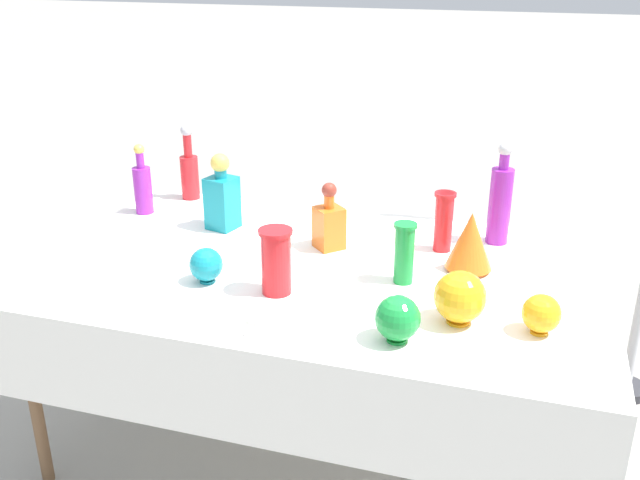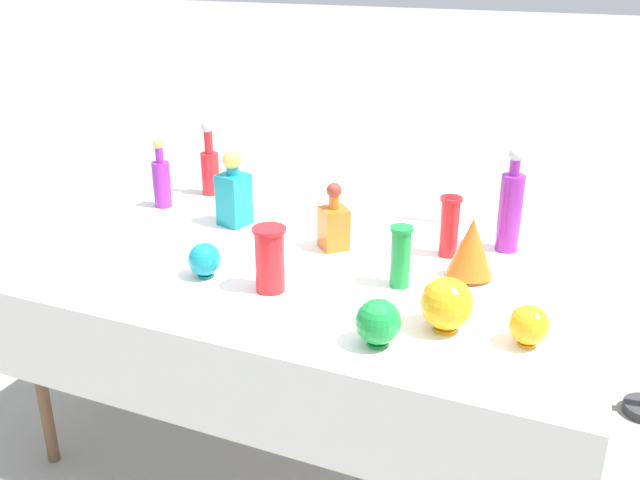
{
  "view_description": "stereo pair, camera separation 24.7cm",
  "coord_description": "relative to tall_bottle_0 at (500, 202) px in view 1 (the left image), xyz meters",
  "views": [
    {
      "loc": [
        0.67,
        -2.19,
        1.81
      ],
      "look_at": [
        0.0,
        0.0,
        0.86
      ],
      "focal_mm": 40.0,
      "sensor_mm": 36.0,
      "label": 1
    },
    {
      "loc": [
        0.9,
        -2.1,
        1.81
      ],
      "look_at": [
        0.0,
        0.0,
        0.86
      ],
      "focal_mm": 40.0,
      "sensor_mm": 36.0,
      "label": 2
    }
  ],
  "objects": [
    {
      "name": "slender_vase_0",
      "position": [
        -0.65,
        -0.64,
        -0.05
      ],
      "size": [
        0.11,
        0.11,
        0.22
      ],
      "color": "red",
      "rests_on": "display_table"
    },
    {
      "name": "round_bowl_2",
      "position": [
        -0.06,
        -0.67,
        -0.08
      ],
      "size": [
        0.16,
        0.16,
        0.16
      ],
      "color": "orange",
      "rests_on": "display_table"
    },
    {
      "name": "tall_bottle_2",
      "position": [
        -1.45,
        -0.1,
        -0.05
      ],
      "size": [
        0.07,
        0.07,
        0.3
      ],
      "color": "purple",
      "rests_on": "display_table"
    },
    {
      "name": "fluted_vase_0",
      "position": [
        -0.08,
        -0.29,
        -0.05
      ],
      "size": [
        0.16,
        0.16,
        0.21
      ],
      "color": "orange",
      "rests_on": "display_table"
    },
    {
      "name": "ground_plane",
      "position": [
        -0.58,
        -0.41,
        -0.92
      ],
      "size": [
        40.0,
        40.0,
        0.0
      ],
      "primitive_type": "plane",
      "color": "gray"
    },
    {
      "name": "slender_vase_2",
      "position": [
        -0.19,
        -0.14,
        -0.04
      ],
      "size": [
        0.08,
        0.08,
        0.22
      ],
      "color": "red",
      "rests_on": "display_table"
    },
    {
      "name": "slender_vase_1",
      "position": [
        -0.27,
        -0.45,
        -0.05
      ],
      "size": [
        0.08,
        0.08,
        0.21
      ],
      "color": "#198C38",
      "rests_on": "display_table"
    },
    {
      "name": "tall_bottle_0",
      "position": [
        0.0,
        0.0,
        0.0
      ],
      "size": [
        0.08,
        0.08,
        0.39
      ],
      "color": "purple",
      "rests_on": "display_table"
    },
    {
      "name": "round_bowl_0",
      "position": [
        0.17,
        -0.67,
        -0.1
      ],
      "size": [
        0.11,
        0.11,
        0.12
      ],
      "color": "orange",
      "rests_on": "display_table"
    },
    {
      "name": "price_tag_left",
      "position": [
        -0.62,
        -0.94,
        -0.14
      ],
      "size": [
        0.05,
        0.02,
        0.05
      ],
      "primitive_type": "cube",
      "rotation": [
        -0.21,
        0.0,
        -0.17
      ],
      "color": "white",
      "rests_on": "display_table"
    },
    {
      "name": "square_decanter_0",
      "position": [
        -0.6,
        -0.24,
        -0.06
      ],
      "size": [
        0.13,
        0.13,
        0.25
      ],
      "color": "orange",
      "rests_on": "display_table"
    },
    {
      "name": "round_bowl_1",
      "position": [
        -0.9,
        -0.64,
        -0.1
      ],
      "size": [
        0.11,
        0.11,
        0.12
      ],
      "color": "teal",
      "rests_on": "display_table"
    },
    {
      "name": "square_decanter_1",
      "position": [
        -1.06,
        -0.17,
        -0.03
      ],
      "size": [
        0.13,
        0.13,
        0.31
      ],
      "color": "teal",
      "rests_on": "display_table"
    },
    {
      "name": "tall_bottle_1",
      "position": [
        -1.34,
        0.12,
        -0.03
      ],
      "size": [
        0.08,
        0.08,
        0.33
      ],
      "color": "red",
      "rests_on": "display_table"
    },
    {
      "name": "display_table",
      "position": [
        -0.58,
        -0.45,
        -0.21
      ],
      "size": [
        1.97,
        1.2,
        0.76
      ],
      "color": "white",
      "rests_on": "ground"
    },
    {
      "name": "cardboard_box_behind_left",
      "position": [
        -0.51,
        0.67,
        -0.73
      ],
      "size": [
        0.56,
        0.45,
        0.47
      ],
      "color": "tan",
      "rests_on": "ground"
    },
    {
      "name": "round_bowl_3",
      "position": [
        -0.22,
        -0.83,
        -0.09
      ],
      "size": [
        0.13,
        0.13,
        0.14
      ],
      "color": "#198C38",
      "rests_on": "display_table"
    }
  ]
}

